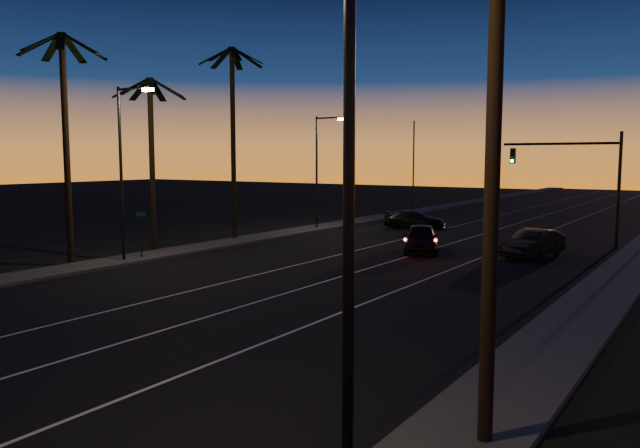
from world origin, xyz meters
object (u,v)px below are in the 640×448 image
Objects in this scene: signal_mast at (578,168)px; lead_car at (421,238)px; utility_pole at (493,163)px; cross_car at (414,220)px; right_car at (533,243)px.

signal_mast is 11.27m from lead_car.
signal_mast is at bearing 98.47° from utility_pole.
utility_pole is at bearing -62.95° from cross_car.
right_car is at bearing -38.38° from cross_car.
cross_car is at bearing 168.51° from signal_mast.
right_car is (-0.87, -6.44, -4.02)m from signal_mast.
signal_mast is at bearing -11.49° from cross_car.
lead_car is at bearing -63.18° from cross_car.
signal_mast is 13.02m from cross_car.
cross_car is (-5.33, 10.54, -0.12)m from lead_car.
lead_car is at bearing -130.02° from signal_mast.
lead_car reaches higher than right_car.
cross_car is at bearing 117.05° from utility_pole.
signal_mast is 1.42× the size of cross_car.
signal_mast reaches higher than lead_car.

